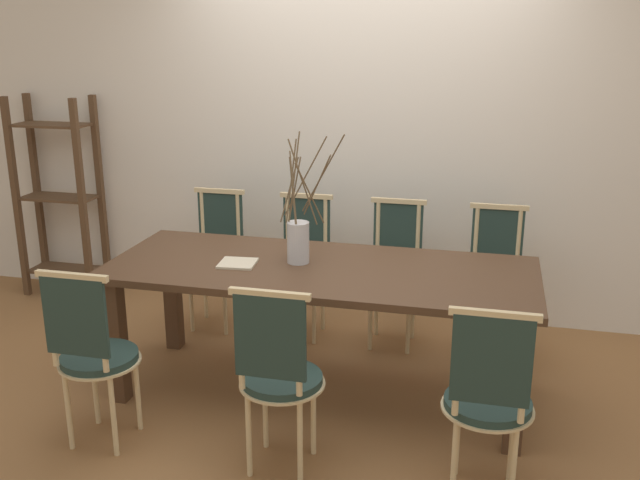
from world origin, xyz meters
TOP-DOWN VIEW (x-y plane):
  - ground_plane at (0.00, 0.00)m, footprint 16.00×16.00m
  - wall_rear at (0.00, 1.30)m, footprint 12.00×0.06m
  - dining_table at (0.00, 0.00)m, footprint 2.32×0.92m
  - chair_near_leftend at (-0.93, -0.78)m, footprint 0.40×0.40m
  - chair_near_left at (-0.00, -0.78)m, footprint 0.40×0.40m
  - chair_near_center at (0.92, -0.78)m, footprint 0.40×0.40m
  - chair_far_leftend at (-0.92, 0.78)m, footprint 0.40×0.40m
  - chair_far_left at (-0.31, 0.78)m, footprint 0.40×0.40m
  - chair_far_center at (0.30, 0.78)m, footprint 0.40×0.40m
  - chair_far_right at (0.93, 0.78)m, footprint 0.40×0.40m
  - vase_centerpiece at (-0.13, 0.05)m, footprint 0.37×0.39m
  - book_stack at (-0.45, -0.07)m, footprint 0.21×0.20m
  - shelving_rack at (-2.29, 1.07)m, footprint 0.60×0.30m

SIDE VIEW (x-z plane):
  - ground_plane at x=0.00m, z-range 0.00..0.00m
  - chair_near_leftend at x=-0.93m, z-range 0.04..0.98m
  - chair_near_left at x=0.00m, z-range 0.04..0.98m
  - chair_near_center at x=0.92m, z-range 0.04..0.98m
  - chair_far_leftend at x=-0.92m, z-range 0.04..0.98m
  - chair_far_left at x=-0.31m, z-range 0.04..0.98m
  - chair_far_center at x=0.30m, z-range 0.04..0.98m
  - chair_far_right at x=0.93m, z-range 0.04..0.98m
  - dining_table at x=0.00m, z-range 0.28..1.03m
  - shelving_rack at x=-2.29m, z-range 0.00..1.51m
  - book_stack at x=-0.45m, z-range 0.75..0.76m
  - vase_centerpiece at x=-0.13m, z-range 0.54..1.25m
  - wall_rear at x=0.00m, z-range 0.00..3.20m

